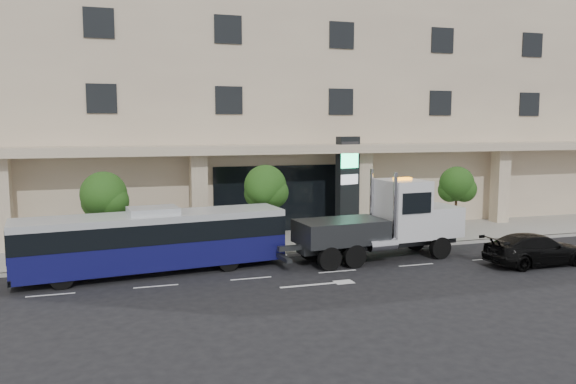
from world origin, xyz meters
The scene contains 11 objects.
ground centered at (0.00, 0.00, 0.00)m, with size 120.00×120.00×0.00m, color black.
sidewalk centered at (0.00, 5.00, 0.07)m, with size 120.00×6.00×0.15m, color gray.
curb centered at (0.00, 2.00, 0.07)m, with size 120.00×0.30×0.15m, color gray.
convention_center centered at (0.00, 15.42, 9.97)m, with size 60.00×17.60×20.00m.
tree_left centered at (-9.97, 3.59, 3.11)m, with size 2.27×2.20×4.22m.
tree_mid centered at (-1.97, 3.59, 3.26)m, with size 2.28×2.20×4.38m.
tree_right centered at (9.53, 3.59, 3.04)m, with size 2.10×2.00×4.04m.
city_bus centered at (-7.90, 0.68, 1.51)m, with size 11.91×3.81×2.96m.
tow_truck centered at (3.25, 0.12, 1.80)m, with size 9.65×3.02×4.38m.
black_sedan centered at (9.41, -3.10, 0.74)m, with size 2.08×5.12×1.49m, color black.
signage_pylon centered at (3.64, 5.93, 3.08)m, with size 1.52×0.90×5.76m.
Camera 1 is at (-9.43, -24.44, 6.54)m, focal length 35.00 mm.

